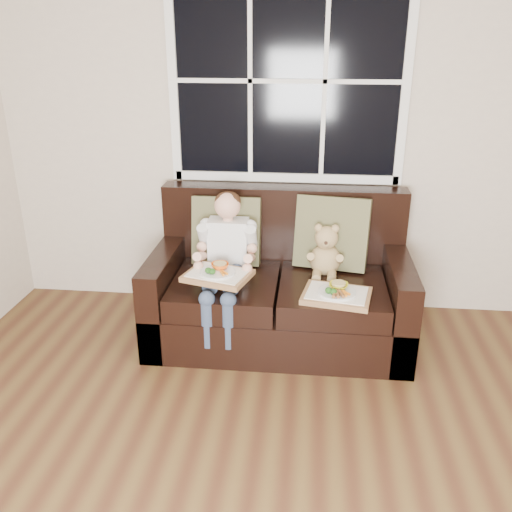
# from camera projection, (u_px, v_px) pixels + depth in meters

# --- Properties ---
(room_walls) EXTENTS (4.52, 5.02, 2.71)m
(room_walls) POSITION_uv_depth(u_px,v_px,m) (316.00, 183.00, 1.34)
(room_walls) COLOR beige
(room_walls) RESTS_ON ground
(window_back) EXTENTS (1.62, 0.04, 1.37)m
(window_back) POSITION_uv_depth(u_px,v_px,m) (287.00, 81.00, 3.62)
(window_back) COLOR black
(window_back) RESTS_ON room_walls
(loveseat) EXTENTS (1.70, 0.92, 0.96)m
(loveseat) POSITION_uv_depth(u_px,v_px,m) (280.00, 292.00, 3.70)
(loveseat) COLOR black
(loveseat) RESTS_ON ground
(pillow_left) EXTENTS (0.47, 0.21, 0.48)m
(pillow_left) POSITION_uv_depth(u_px,v_px,m) (227.00, 231.00, 3.74)
(pillow_left) COLOR brown
(pillow_left) RESTS_ON loveseat
(pillow_right) EXTENTS (0.52, 0.30, 0.50)m
(pillow_right) POSITION_uv_depth(u_px,v_px,m) (332.00, 233.00, 3.66)
(pillow_right) COLOR brown
(pillow_right) RESTS_ON loveseat
(child) EXTENTS (0.38, 0.59, 0.86)m
(child) POSITION_uv_depth(u_px,v_px,m) (226.00, 251.00, 3.50)
(child) COLOR silver
(child) RESTS_ON loveseat
(teddy_bear) EXTENTS (0.21, 0.27, 0.36)m
(teddy_bear) POSITION_uv_depth(u_px,v_px,m) (326.00, 254.00, 3.58)
(teddy_bear) COLOR tan
(teddy_bear) RESTS_ON loveseat
(tray_left) EXTENTS (0.45, 0.39, 0.09)m
(tray_left) POSITION_uv_depth(u_px,v_px,m) (218.00, 274.00, 3.33)
(tray_left) COLOR #986D45
(tray_left) RESTS_ON child
(tray_right) EXTENTS (0.45, 0.37, 0.09)m
(tray_right) POSITION_uv_depth(u_px,v_px,m) (337.00, 294.00, 3.28)
(tray_right) COLOR #986D45
(tray_right) RESTS_ON loveseat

